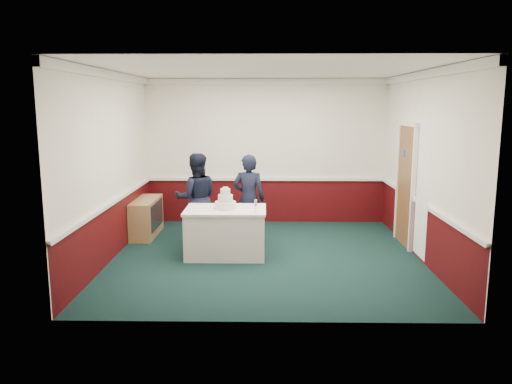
{
  "coord_description": "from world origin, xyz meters",
  "views": [
    {
      "loc": [
        -0.04,
        -7.9,
        2.48
      ],
      "look_at": [
        -0.16,
        -0.1,
        1.1
      ],
      "focal_mm": 35.0,
      "sensor_mm": 36.0,
      "label": 1
    }
  ],
  "objects_px": {
    "sideboard": "(147,217)",
    "wedding_cake": "(225,202)",
    "champagne_flute": "(256,204)",
    "person_man": "(196,198)",
    "person_woman": "(249,199)",
    "cake_table": "(226,232)",
    "cake_knife": "(223,211)"
  },
  "relations": [
    {
      "from": "sideboard",
      "to": "wedding_cake",
      "type": "distance_m",
      "value": 2.11
    },
    {
      "from": "sideboard",
      "to": "wedding_cake",
      "type": "bearing_deg",
      "value": -37.93
    },
    {
      "from": "wedding_cake",
      "to": "person_man",
      "type": "height_order",
      "value": "person_man"
    },
    {
      "from": "cake_table",
      "to": "champagne_flute",
      "type": "height_order",
      "value": "champagne_flute"
    },
    {
      "from": "cake_table",
      "to": "cake_knife",
      "type": "relative_size",
      "value": 6.0
    },
    {
      "from": "wedding_cake",
      "to": "person_woman",
      "type": "bearing_deg",
      "value": 66.78
    },
    {
      "from": "person_man",
      "to": "sideboard",
      "type": "bearing_deg",
      "value": -33.47
    },
    {
      "from": "cake_knife",
      "to": "sideboard",
      "type": "bearing_deg",
      "value": 151.8
    },
    {
      "from": "sideboard",
      "to": "wedding_cake",
      "type": "height_order",
      "value": "wedding_cake"
    },
    {
      "from": "cake_knife",
      "to": "wedding_cake",
      "type": "bearing_deg",
      "value": 95.9
    },
    {
      "from": "sideboard",
      "to": "person_woman",
      "type": "relative_size",
      "value": 0.75
    },
    {
      "from": "wedding_cake",
      "to": "cake_knife",
      "type": "height_order",
      "value": "wedding_cake"
    },
    {
      "from": "sideboard",
      "to": "champagne_flute",
      "type": "bearing_deg",
      "value": -36.03
    },
    {
      "from": "cake_table",
      "to": "person_man",
      "type": "height_order",
      "value": "person_man"
    },
    {
      "from": "person_woman",
      "to": "champagne_flute",
      "type": "bearing_deg",
      "value": 103.69
    },
    {
      "from": "person_woman",
      "to": "sideboard",
      "type": "bearing_deg",
      "value": -5.94
    },
    {
      "from": "champagne_flute",
      "to": "cake_table",
      "type": "bearing_deg",
      "value": 150.75
    },
    {
      "from": "sideboard",
      "to": "cake_table",
      "type": "bearing_deg",
      "value": -37.93
    },
    {
      "from": "cake_table",
      "to": "person_man",
      "type": "distance_m",
      "value": 1.09
    },
    {
      "from": "cake_knife",
      "to": "person_man",
      "type": "distance_m",
      "value": 1.16
    },
    {
      "from": "person_man",
      "to": "person_woman",
      "type": "relative_size",
      "value": 1.01
    },
    {
      "from": "champagne_flute",
      "to": "person_man",
      "type": "distance_m",
      "value": 1.55
    },
    {
      "from": "person_man",
      "to": "person_woman",
      "type": "distance_m",
      "value": 0.95
    },
    {
      "from": "sideboard",
      "to": "champagne_flute",
      "type": "xyz_separation_m",
      "value": [
        2.11,
        -1.53,
        0.58
      ]
    },
    {
      "from": "person_man",
      "to": "wedding_cake",
      "type": "bearing_deg",
      "value": 115.36
    },
    {
      "from": "sideboard",
      "to": "wedding_cake",
      "type": "relative_size",
      "value": 3.3
    },
    {
      "from": "sideboard",
      "to": "person_woman",
      "type": "bearing_deg",
      "value": -12.22
    },
    {
      "from": "sideboard",
      "to": "cake_knife",
      "type": "height_order",
      "value": "cake_knife"
    },
    {
      "from": "sideboard",
      "to": "person_man",
      "type": "height_order",
      "value": "person_man"
    },
    {
      "from": "wedding_cake",
      "to": "person_woman",
      "type": "xyz_separation_m",
      "value": [
        0.36,
        0.83,
        -0.1
      ]
    },
    {
      "from": "wedding_cake",
      "to": "cake_knife",
      "type": "bearing_deg",
      "value": -98.53
    },
    {
      "from": "cake_table",
      "to": "wedding_cake",
      "type": "height_order",
      "value": "wedding_cake"
    }
  ]
}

